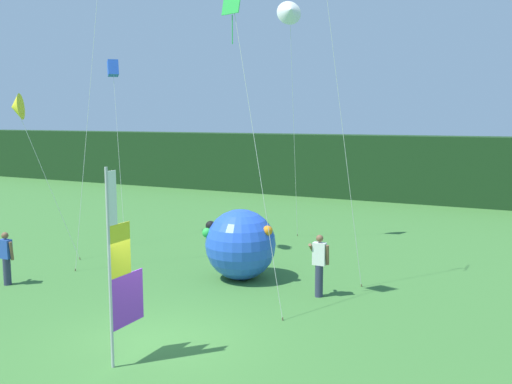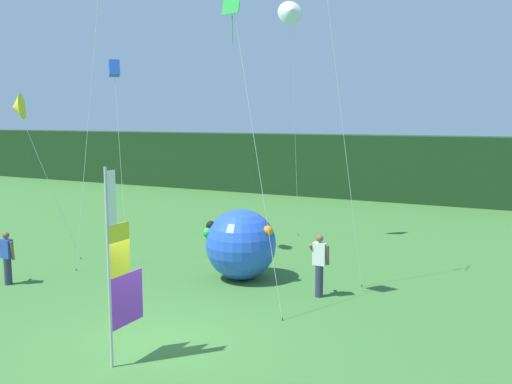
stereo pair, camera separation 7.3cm
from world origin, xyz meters
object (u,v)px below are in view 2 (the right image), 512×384
person_mid_field (7,257)px  kite_yellow_delta_2 (17,107)px  banner_flag (119,270)px  kite_white_delta_3 (291,12)px  kite_blue_box_0 (114,69)px  kite_green_diamond_1 (235,18)px  inflatable_balloon (241,244)px  person_near_banner (319,264)px

person_mid_field → kite_yellow_delta_2: bearing=129.4°
banner_flag → kite_white_delta_3: (-1.26, 11.46, 6.97)m
kite_blue_box_0 → kite_green_diamond_1: bearing=-32.8°
banner_flag → person_mid_field: banner_flag is taller
kite_green_diamond_1 → kite_yellow_delta_2: bearing=173.8°
inflatable_balloon → kite_white_delta_3: bearing=97.0°
kite_yellow_delta_2 → kite_green_diamond_1: bearing=-6.2°
person_near_banner → inflatable_balloon: size_ratio=0.80×
person_near_banner → inflatable_balloon: (-2.76, 0.54, 0.15)m
person_mid_field → kite_blue_box_0: kite_blue_box_0 is taller
kite_yellow_delta_2 → kite_white_delta_3: size_ratio=0.61×
person_near_banner → kite_blue_box_0: 12.40m
banner_flag → kite_green_diamond_1: size_ratio=0.49×
kite_green_diamond_1 → kite_white_delta_3: size_ratio=0.88×
person_mid_field → kite_white_delta_3: 13.06m
person_near_banner → kite_yellow_delta_2: 11.39m
person_near_banner → kite_white_delta_3: size_ratio=0.19×
person_mid_field → kite_white_delta_3: size_ratio=0.17×
kite_yellow_delta_2 → banner_flag: bearing=-30.0°
person_near_banner → kite_white_delta_3: (-3.40, 5.72, 7.96)m
kite_green_diamond_1 → kite_blue_box_0: bearing=147.2°
person_near_banner → kite_white_delta_3: 10.37m
kite_blue_box_0 → kite_white_delta_3: (6.85, 2.03, 2.01)m
person_near_banner → person_mid_field: (-8.69, -3.10, -0.09)m
banner_flag → kite_yellow_delta_2: (-8.35, 4.83, 3.37)m
person_near_banner → kite_white_delta_3: kite_white_delta_3 is taller
banner_flag → kite_yellow_delta_2: kite_yellow_delta_2 is taller
kite_yellow_delta_2 → kite_blue_box_0: bearing=87.0°
inflatable_balloon → kite_white_delta_3: (-0.63, 5.18, 7.81)m
banner_flag → person_mid_field: (-6.55, 2.64, -1.07)m
person_mid_field → kite_yellow_delta_2: kite_yellow_delta_2 is taller
inflatable_balloon → kite_white_delta_3: kite_white_delta_3 is taller
person_near_banner → kite_green_diamond_1: size_ratio=0.21×
kite_green_diamond_1 → person_mid_field: bearing=-170.3°
banner_flag → kite_blue_box_0: 13.39m
kite_white_delta_3 → kite_blue_box_0: bearing=-163.5°
inflatable_balloon → kite_yellow_delta_2: size_ratio=0.38×
person_near_banner → kite_green_diamond_1: bearing=-130.2°
banner_flag → inflatable_balloon: size_ratio=1.84×
banner_flag → kite_green_diamond_1: (0.55, 3.86, 5.44)m
person_near_banner → kite_yellow_delta_2: size_ratio=0.30×
banner_flag → inflatable_balloon: (-0.63, 6.29, -0.83)m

